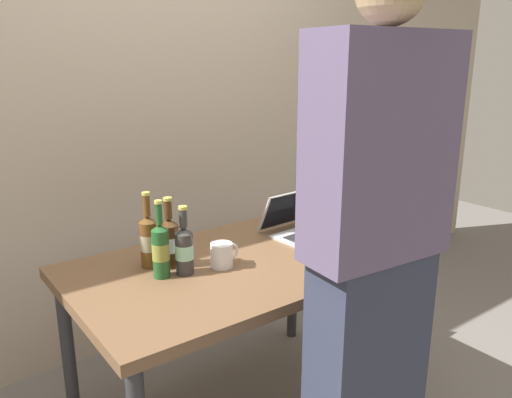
{
  "coord_description": "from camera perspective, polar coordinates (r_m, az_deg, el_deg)",
  "views": [
    {
      "loc": [
        -1.1,
        -1.6,
        1.54
      ],
      "look_at": [
        0.1,
        0.0,
        0.98
      ],
      "focal_mm": 35.49,
      "sensor_mm": 36.0,
      "label": 1
    }
  ],
  "objects": [
    {
      "name": "beer_bottle_amber",
      "position": [
        1.97,
        -8.09,
        -5.57
      ],
      "size": [
        0.07,
        0.07,
        0.27
      ],
      "color": "#333333",
      "rests_on": "desk"
    },
    {
      "name": "beer_bottle_brown",
      "position": [
        2.06,
        -12.02,
        -4.51
      ],
      "size": [
        0.07,
        0.07,
        0.31
      ],
      "color": "brown",
      "rests_on": "desk"
    },
    {
      "name": "person_figure",
      "position": [
        1.57,
        13.01,
        -7.29
      ],
      "size": [
        0.46,
        0.29,
        1.84
      ],
      "color": "#2D3347",
      "rests_on": "ground"
    },
    {
      "name": "back_wall",
      "position": [
        2.73,
        -12.96,
        10.15
      ],
      "size": [
        6.0,
        0.1,
        2.6
      ],
      "primitive_type": "cube",
      "color": "tan",
      "rests_on": "ground"
    },
    {
      "name": "desk",
      "position": [
        2.13,
        -2.08,
        -8.82
      ],
      "size": [
        1.35,
        0.84,
        0.73
      ],
      "color": "brown",
      "rests_on": "ground"
    },
    {
      "name": "laptop",
      "position": [
        2.41,
        5.2,
        -3.04
      ],
      "size": [
        0.33,
        0.34,
        0.19
      ],
      "color": "#B7BABC",
      "rests_on": "desk"
    },
    {
      "name": "beer_bottle_green",
      "position": [
        1.95,
        -10.7,
        -5.56
      ],
      "size": [
        0.07,
        0.07,
        0.3
      ],
      "color": "#1E5123",
      "rests_on": "desk"
    },
    {
      "name": "coffee_mug",
      "position": [
        2.04,
        -3.82,
        -6.29
      ],
      "size": [
        0.13,
        0.09,
        0.1
      ],
      "color": "white",
      "rests_on": "desk"
    },
    {
      "name": "beer_bottle_dark",
      "position": [
        2.04,
        -9.73,
        -4.69
      ],
      "size": [
        0.08,
        0.08,
        0.29
      ],
      "color": "#472B14",
      "rests_on": "desk"
    }
  ]
}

